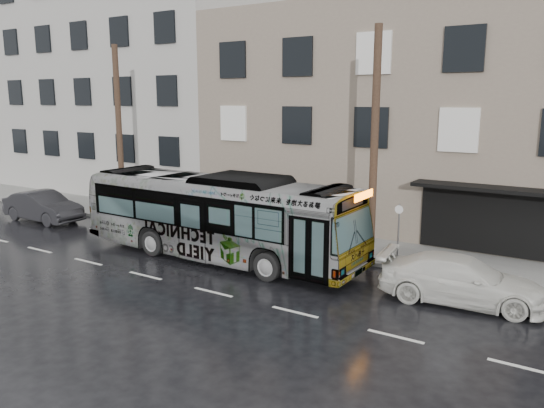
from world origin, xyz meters
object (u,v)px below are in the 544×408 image
at_px(utility_pole_front, 374,147).
at_px(sign_post, 398,235).
at_px(dark_sedan, 43,206).
at_px(white_sedan, 461,280).
at_px(bus, 217,216).
at_px(utility_pole_rear, 119,134).

distance_m(utility_pole_front, sign_post, 3.48).
bearing_deg(utility_pole_front, dark_sedan, -172.79).
bearing_deg(utility_pole_front, sign_post, 0.00).
bearing_deg(white_sedan, bus, 85.74).
bearing_deg(dark_sedan, sign_post, -83.49).
height_order(utility_pole_front, bus, utility_pole_front).
relative_size(utility_pole_rear, dark_sedan, 1.85).
bearing_deg(white_sedan, sign_post, 46.52).
relative_size(utility_pole_rear, bus, 0.72).
relative_size(utility_pole_rear, white_sedan, 1.74).
distance_m(utility_pole_front, white_sedan, 6.01).
bearing_deg(utility_pole_front, white_sedan, -29.17).
height_order(bus, dark_sedan, bus).
distance_m(white_sedan, dark_sedan, 21.69).
distance_m(utility_pole_rear, bus, 9.17).
height_order(utility_pole_front, dark_sedan, utility_pole_front).
height_order(utility_pole_rear, sign_post, utility_pole_rear).
xyz_separation_m(utility_pole_front, sign_post, (1.10, 0.00, -3.30)).
xyz_separation_m(utility_pole_rear, white_sedan, (17.99, -2.23, -3.90)).
distance_m(utility_pole_rear, dark_sedan, 5.79).
height_order(sign_post, dark_sedan, sign_post).
distance_m(bus, dark_sedan, 12.07).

